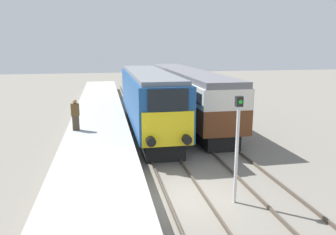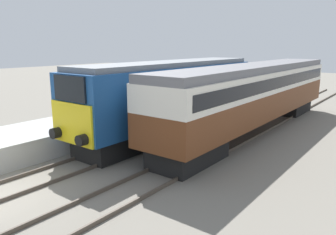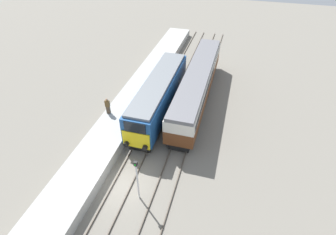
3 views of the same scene
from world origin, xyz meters
name	(u,v)px [view 3 (image 3 of 3)]	position (x,y,z in m)	size (l,w,h in m)	color
ground_plane	(122,185)	(0.00, 0.00, 0.00)	(120.00, 120.00, 0.00)	slate
platform_left	(123,115)	(-3.30, 8.00, 0.52)	(3.50, 50.00, 1.04)	#A8A8A3
rails_near_track	(144,143)	(0.00, 5.00, 0.07)	(1.51, 60.00, 0.14)	#4C4238
rails_far_track	(179,150)	(3.40, 5.00, 0.07)	(1.50, 60.00, 0.14)	#4C4238
locomotive	(159,95)	(0.00, 10.07, 2.23)	(2.70, 13.73, 4.02)	black
passenger_carriage	(197,83)	(3.40, 13.40, 2.33)	(2.75, 17.84, 3.83)	black
person_on_platform	(108,106)	(-4.49, 7.24, 1.91)	(0.44, 0.26, 1.73)	#473828
signal_post	(137,177)	(1.70, -0.67, 2.35)	(0.24, 0.28, 3.96)	silver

